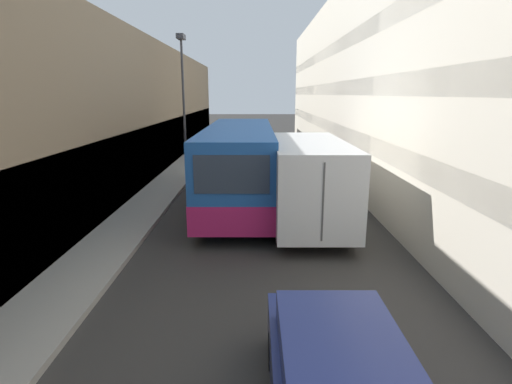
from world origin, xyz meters
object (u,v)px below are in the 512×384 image
(street_lamp, at_px, (182,81))
(bus, at_px, (239,163))
(box_truck, at_px, (304,175))
(panel_van, at_px, (233,139))
(car_hatchback, at_px, (338,377))

(street_lamp, bearing_deg, bus, -57.90)
(box_truck, xyz_separation_m, street_lamp, (-5.48, 6.90, 3.49))
(bus, height_order, box_truck, bus)
(box_truck, bearing_deg, panel_van, 102.47)
(bus, relative_size, box_truck, 1.25)
(panel_van, distance_m, street_lamp, 9.63)
(street_lamp, bearing_deg, panel_van, 76.44)
(box_truck, bearing_deg, car_hatchback, -93.90)
(car_hatchback, relative_size, box_truck, 0.45)
(bus, distance_m, panel_van, 13.45)
(panel_van, height_order, street_lamp, street_lamp)
(panel_van, xyz_separation_m, street_lamp, (-2.06, -8.55, 3.92))
(panel_van, bearing_deg, box_truck, -77.53)
(street_lamp, bearing_deg, car_hatchback, -73.54)
(car_hatchback, bearing_deg, bus, 98.84)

